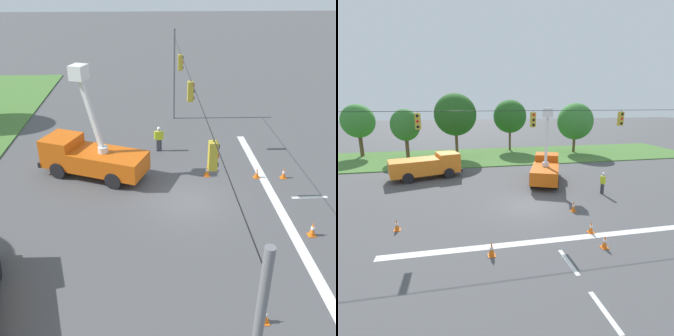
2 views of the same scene
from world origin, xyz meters
TOP-DOWN VIEW (x-y plane):
  - ground_plane at (0.00, 0.00)m, footprint 200.00×200.00m
  - lane_markings at (0.00, -6.23)m, footprint 17.60×15.25m
  - signal_gantry at (-0.02, -0.00)m, footprint 26.20×0.33m
  - utility_truck_bucket_lift at (3.27, 5.61)m, footprint 4.58×6.82m
  - road_worker at (6.54, 1.40)m, footprint 0.26×0.65m
  - traffic_cone_foreground_left at (2.41, -4.37)m, footprint 0.36×0.36m
  - traffic_cone_foreground_right at (-3.39, -5.56)m, footprint 0.36×0.36m
  - traffic_cone_mid_right at (2.76, -1.41)m, footprint 0.36×0.36m
  - traffic_cone_near_bucket at (2.28, -5.97)m, footprint 0.36×0.36m
  - traffic_cone_lane_edge_b at (-8.33, -1.96)m, footprint 0.36×0.36m

SIDE VIEW (x-z plane):
  - ground_plane at x=0.00m, z-range 0.00..0.00m
  - lane_markings at x=0.00m, z-range 0.00..0.01m
  - traffic_cone_foreground_left at x=2.41m, z-range -0.01..0.64m
  - traffic_cone_lane_edge_b at x=-8.33m, z-range -0.01..0.66m
  - traffic_cone_near_bucket at x=2.28m, z-range -0.01..0.67m
  - traffic_cone_mid_right at x=2.76m, z-range 0.00..0.73m
  - traffic_cone_foreground_right at x=-3.39m, z-range 0.00..0.74m
  - road_worker at x=6.54m, z-range 0.11..1.88m
  - utility_truck_bucket_lift at x=3.27m, z-range -2.00..4.65m
  - signal_gantry at x=-0.02m, z-range 0.83..8.03m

